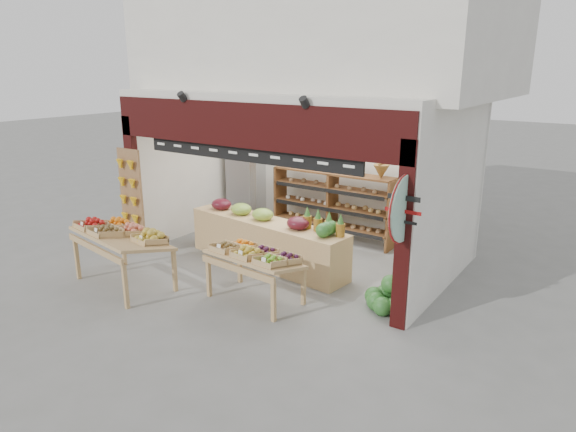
{
  "coord_description": "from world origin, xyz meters",
  "views": [
    {
      "loc": [
        5.16,
        -7.29,
        3.53
      ],
      "look_at": [
        0.27,
        -0.2,
        1.01
      ],
      "focal_mm": 32.0,
      "sensor_mm": 36.0,
      "label": 1
    }
  ],
  "objects_px": {
    "back_shelving": "(333,189)",
    "display_table_right": "(255,256)",
    "display_table_left": "(120,234)",
    "refrigerator": "(248,184)",
    "watermelon_pile": "(387,298)",
    "mid_counter": "(266,240)",
    "cardboard_stack": "(248,231)"
  },
  "relations": [
    {
      "from": "mid_counter",
      "to": "watermelon_pile",
      "type": "height_order",
      "value": "mid_counter"
    },
    {
      "from": "display_table_left",
      "to": "mid_counter",
      "type": "bearing_deg",
      "value": 54.27
    },
    {
      "from": "back_shelving",
      "to": "cardboard_stack",
      "type": "bearing_deg",
      "value": -140.48
    },
    {
      "from": "display_table_left",
      "to": "cardboard_stack",
      "type": "bearing_deg",
      "value": 82.66
    },
    {
      "from": "cardboard_stack",
      "to": "mid_counter",
      "type": "relative_size",
      "value": 0.3
    },
    {
      "from": "refrigerator",
      "to": "cardboard_stack",
      "type": "height_order",
      "value": "refrigerator"
    },
    {
      "from": "cardboard_stack",
      "to": "display_table_right",
      "type": "height_order",
      "value": "display_table_right"
    },
    {
      "from": "back_shelving",
      "to": "display_table_right",
      "type": "distance_m",
      "value": 3.36
    },
    {
      "from": "display_table_left",
      "to": "watermelon_pile",
      "type": "xyz_separation_m",
      "value": [
        4.09,
        1.59,
        -0.68
      ]
    },
    {
      "from": "refrigerator",
      "to": "display_table_right",
      "type": "distance_m",
      "value": 4.36
    },
    {
      "from": "refrigerator",
      "to": "mid_counter",
      "type": "bearing_deg",
      "value": -61.68
    },
    {
      "from": "back_shelving",
      "to": "cardboard_stack",
      "type": "relative_size",
      "value": 2.7
    },
    {
      "from": "refrigerator",
      "to": "cardboard_stack",
      "type": "distance_m",
      "value": 1.62
    },
    {
      "from": "back_shelving",
      "to": "refrigerator",
      "type": "relative_size",
      "value": 1.53
    },
    {
      "from": "refrigerator",
      "to": "cardboard_stack",
      "type": "bearing_deg",
      "value": -69.04
    },
    {
      "from": "back_shelving",
      "to": "mid_counter",
      "type": "distance_m",
      "value": 2.07
    },
    {
      "from": "refrigerator",
      "to": "watermelon_pile",
      "type": "bearing_deg",
      "value": -45.28
    },
    {
      "from": "display_table_left",
      "to": "refrigerator",
      "type": "bearing_deg",
      "value": 97.68
    },
    {
      "from": "display_table_right",
      "to": "mid_counter",
      "type": "bearing_deg",
      "value": 120.44
    },
    {
      "from": "refrigerator",
      "to": "watermelon_pile",
      "type": "distance_m",
      "value": 5.3
    },
    {
      "from": "mid_counter",
      "to": "watermelon_pile",
      "type": "relative_size",
      "value": 4.82
    },
    {
      "from": "display_table_left",
      "to": "display_table_right",
      "type": "relative_size",
      "value": 1.24
    },
    {
      "from": "back_shelving",
      "to": "display_table_right",
      "type": "height_order",
      "value": "back_shelving"
    },
    {
      "from": "refrigerator",
      "to": "display_table_right",
      "type": "xyz_separation_m",
      "value": [
        2.82,
        -3.33,
        -0.15
      ]
    },
    {
      "from": "back_shelving",
      "to": "refrigerator",
      "type": "xyz_separation_m",
      "value": [
        -2.29,
        0.03,
        -0.19
      ]
    },
    {
      "from": "display_table_right",
      "to": "back_shelving",
      "type": "bearing_deg",
      "value": 99.13
    },
    {
      "from": "back_shelving",
      "to": "watermelon_pile",
      "type": "height_order",
      "value": "back_shelving"
    },
    {
      "from": "back_shelving",
      "to": "display_table_left",
      "type": "distance_m",
      "value": 4.39
    },
    {
      "from": "cardboard_stack",
      "to": "mid_counter",
      "type": "bearing_deg",
      "value": -36.44
    },
    {
      "from": "back_shelving",
      "to": "display_table_left",
      "type": "relative_size",
      "value": 1.44
    },
    {
      "from": "cardboard_stack",
      "to": "watermelon_pile",
      "type": "xyz_separation_m",
      "value": [
        3.72,
        -1.3,
        -0.04
      ]
    },
    {
      "from": "back_shelving",
      "to": "display_table_right",
      "type": "xyz_separation_m",
      "value": [
        0.53,
        -3.3,
        -0.34
      ]
    }
  ]
}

